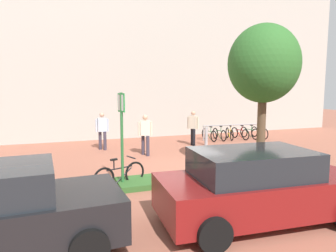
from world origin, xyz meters
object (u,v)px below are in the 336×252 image
object	(u,v)px
person_casual_tan	(193,126)
car_maroon_wagon	(258,186)
tree_sidewalk	(264,65)
bike_rack_cluster	(235,133)
bollard_steel	(206,136)
parking_sign_post	(122,127)
bike_at_sign	(120,175)
person_shirt_blue	(102,129)
person_shirt_white	(145,132)

from	to	relation	value
person_casual_tan	car_maroon_wagon	xyz separation A→B (m)	(-2.32, -8.32, -0.23)
tree_sidewalk	car_maroon_wagon	world-z (taller)	tree_sidewalk
bike_rack_cluster	bollard_steel	size ratio (longest dim) A/B	4.17
bike_rack_cluster	car_maroon_wagon	world-z (taller)	car_maroon_wagon
parking_sign_post	bike_at_sign	bearing A→B (deg)	140.48
parking_sign_post	tree_sidewalk	bearing A→B (deg)	0.32
person_shirt_blue	car_maroon_wagon	world-z (taller)	person_shirt_blue
tree_sidewalk	car_maroon_wagon	xyz separation A→B (m)	(-2.45, -3.21, -2.82)
bollard_steel	person_shirt_white	size ratio (longest dim) A/B	0.52
tree_sidewalk	person_shirt_white	bearing A→B (deg)	127.55
person_shirt_blue	person_shirt_white	distance (m)	2.37
bike_rack_cluster	person_casual_tan	xyz separation A→B (m)	(-2.98, -0.96, 0.64)
bike_rack_cluster	person_shirt_blue	size ratio (longest dim) A/B	2.18
bike_rack_cluster	bollard_steel	xyz separation A→B (m)	(-2.35, -1.14, 0.10)
tree_sidewalk	person_shirt_white	distance (m)	5.46
bike_rack_cluster	person_shirt_blue	bearing A→B (deg)	-176.46
tree_sidewalk	bike_at_sign	distance (m)	5.75
bike_rack_cluster	car_maroon_wagon	bearing A→B (deg)	-119.73
parking_sign_post	person_shirt_white	size ratio (longest dim) A/B	1.57
tree_sidewalk	bike_at_sign	world-z (taller)	tree_sidewalk
bollard_steel	person_shirt_white	bearing A→B (deg)	-161.90
bollard_steel	person_shirt_white	xyz separation A→B (m)	(-3.42, -1.12, 0.53)
tree_sidewalk	person_shirt_white	world-z (taller)	tree_sidewalk
person_shirt_white	car_maroon_wagon	bearing A→B (deg)	-86.11
bike_at_sign	car_maroon_wagon	xyz separation A→B (m)	(2.31, -3.23, 0.41)
parking_sign_post	bike_rack_cluster	bearing A→B (deg)	38.96
bike_at_sign	car_maroon_wagon	world-z (taller)	car_maroon_wagon
tree_sidewalk	parking_sign_post	xyz separation A→B (m)	(-4.69, -0.03, -1.82)
person_casual_tan	parking_sign_post	bearing A→B (deg)	-131.58
bollard_steel	person_casual_tan	size ratio (longest dim) A/B	0.52
tree_sidewalk	person_shirt_blue	bearing A→B (deg)	128.44
person_shirt_blue	tree_sidewalk	bearing A→B (deg)	-51.56
bike_at_sign	bollard_steel	bearing A→B (deg)	43.01
person_shirt_blue	person_casual_tan	distance (m)	4.35
person_shirt_blue	person_casual_tan	bearing A→B (deg)	-6.67
person_shirt_blue	person_shirt_white	xyz separation A→B (m)	(1.53, -1.81, 0.00)
bike_at_sign	person_shirt_white	xyz separation A→B (m)	(1.83, 3.78, 0.63)
bollard_steel	person_shirt_blue	bearing A→B (deg)	172.11
bike_at_sign	person_casual_tan	world-z (taller)	person_casual_tan
parking_sign_post	person_shirt_blue	size ratio (longest dim) A/B	1.57
parking_sign_post	person_shirt_blue	bearing A→B (deg)	87.62
tree_sidewalk	bike_rack_cluster	distance (m)	7.44
tree_sidewalk	bike_rack_cluster	xyz separation A→B (m)	(2.84, 6.07, -3.23)
person_shirt_blue	person_casual_tan	world-z (taller)	same
bike_at_sign	parking_sign_post	bearing A→B (deg)	-39.52
tree_sidewalk	bollard_steel	bearing A→B (deg)	84.27
person_shirt_white	car_maroon_wagon	world-z (taller)	person_shirt_white
bike_at_sign	person_shirt_blue	world-z (taller)	person_shirt_blue
tree_sidewalk	car_maroon_wagon	distance (m)	4.92
person_shirt_white	bollard_steel	bearing A→B (deg)	18.10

